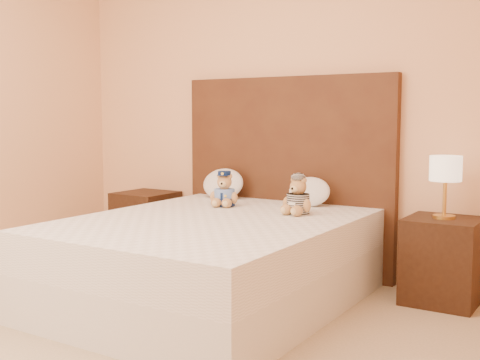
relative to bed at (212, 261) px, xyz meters
name	(u,v)px	position (x,y,z in m)	size (l,w,h in m)	color
bed	(212,261)	(0.00, 0.00, 0.00)	(1.60, 2.00, 0.55)	white
headboard	(286,175)	(0.00, 1.01, 0.47)	(1.75, 0.08, 1.50)	#4C2B16
nightstand_left	(146,224)	(-1.25, 0.80, 0.00)	(0.45, 0.45, 0.55)	#331D10
nightstand_right	(442,260)	(1.25, 0.80, 0.00)	(0.45, 0.45, 0.55)	#331D10
lamp	(446,172)	(1.25, 0.80, 0.57)	(0.20, 0.20, 0.40)	gold
teddy_police	(224,189)	(-0.23, 0.49, 0.40)	(0.22, 0.21, 0.25)	#AA7A42
teddy_prisoner	(298,195)	(0.39, 0.45, 0.40)	(0.23, 0.22, 0.25)	#AA7A42
pillow_left	(223,182)	(-0.47, 0.83, 0.40)	(0.37, 0.24, 0.26)	white
pillow_right	(309,190)	(0.28, 0.83, 0.39)	(0.32, 0.21, 0.23)	white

